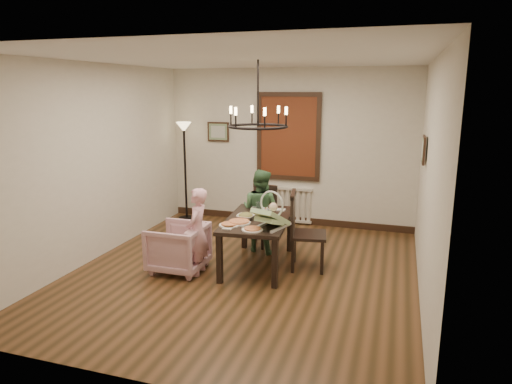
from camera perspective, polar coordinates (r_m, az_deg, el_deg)
The scene contains 17 objects.
room_shell at distance 6.23m, azimuth -0.51°, elevation 3.22°, with size 4.51×5.00×2.81m.
dining_table at distance 6.31m, azimuth 0.24°, elevation -4.02°, with size 0.98×1.56×0.69m.
chair_far at distance 7.21m, azimuth 0.37°, elevation -2.97°, with size 0.42×0.42×0.96m, color black, non-canonical shape.
chair_right at distance 6.28m, azimuth 6.58°, elevation -4.80°, with size 0.48×0.48×1.09m, color black, non-canonical shape.
armchair at distance 6.33m, azimuth -9.72°, elevation -6.85°, with size 0.70×0.72×0.65m, color #CA9A9C.
elderly_woman at distance 6.14m, azimuth -7.31°, elevation -5.83°, with size 0.36×0.23×0.97m, color #EDA7B3.
seated_man at distance 6.93m, azimuth 0.57°, elevation -3.21°, with size 0.51×0.40×1.05m, color #3E6941.
baby_bouncer at distance 5.81m, azimuth 1.85°, elevation -2.95°, with size 0.37×0.50×0.33m, color #B0D895, non-canonical shape.
salad_bowl at distance 6.25m, azimuth -1.30°, elevation -3.07°, with size 0.29×0.29×0.07m, color white.
pizza_platter at distance 6.04m, azimuth -2.13°, elevation -3.77°, with size 0.30×0.30×0.04m, color tan.
drinking_glass at distance 6.31m, azimuth -0.27°, elevation -2.51°, with size 0.08×0.08×0.15m, color silver.
window_blinds at distance 8.20m, azimuth 4.07°, elevation 6.91°, with size 1.00×0.03×1.40m, color #5D1D12.
radiator at distance 8.44m, azimuth 3.97°, elevation -1.55°, with size 0.92×0.12×0.62m, color silver, non-canonical shape.
picture_back at distance 8.62m, azimuth -4.74°, elevation 7.52°, with size 0.42×0.03×0.36m, color black.
picture_right at distance 6.42m, azimuth 20.22°, elevation 4.98°, with size 0.42×0.03×0.36m, color black.
floor_lamp at distance 8.66m, azimuth -8.83°, elevation 2.42°, with size 0.30×0.30×1.80m, color black, non-canonical shape.
chandelier at distance 6.06m, azimuth 0.25°, elevation 8.20°, with size 0.80×0.80×0.04m, color black.
Camera 1 is at (1.91, -5.47, 2.44)m, focal length 32.00 mm.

